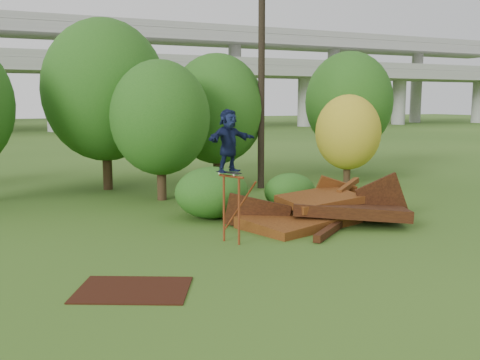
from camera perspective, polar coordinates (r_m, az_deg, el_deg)
name	(u,v)px	position (r m, az deg, el deg)	size (l,w,h in m)	color
ground	(305,255)	(12.99, 6.91, -7.96)	(240.00, 240.00, 0.00)	#2D5116
scrap_pile	(324,212)	(16.25, 8.92, -3.35)	(5.62, 3.53, 1.81)	#46200C
grind_rail	(231,203)	(13.76, -0.93, -2.44)	(0.39, 0.79, 1.78)	maroon
skateboard	(229,173)	(13.71, -1.22, 0.80)	(0.47, 0.75, 0.08)	black
skater	(229,141)	(13.62, -1.23, 4.23)	(1.49, 0.48, 1.61)	#101839
flat_plate	(133,290)	(10.79, -11.34, -11.40)	(2.15, 1.54, 0.03)	black
tree_1	(105,90)	(22.86, -14.24, 9.25)	(5.04, 5.04, 7.01)	black
tree_2	(160,118)	(19.95, -8.49, 6.57)	(3.67, 3.67, 5.18)	black
tree_3	(217,109)	(23.20, -2.49, 7.56)	(4.11, 4.11, 5.71)	black
tree_4	(348,132)	(24.11, 11.45, 5.00)	(2.88, 2.88, 3.97)	black
tree_5	(349,102)	(27.87, 11.53, 8.15)	(4.39, 4.39, 6.17)	black
shrub_left	(212,193)	(16.83, -3.03, -1.34)	(2.34, 2.16, 1.62)	#154311
shrub_right	(290,191)	(18.20, 5.34, -1.22)	(1.77, 1.62, 1.25)	#154311
utility_pole	(262,63)	(22.62, 2.31, 12.38)	(1.40, 0.28, 10.34)	black
freeway_overpass	(51,49)	(74.17, -19.55, 12.99)	(160.00, 15.00, 13.70)	gray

